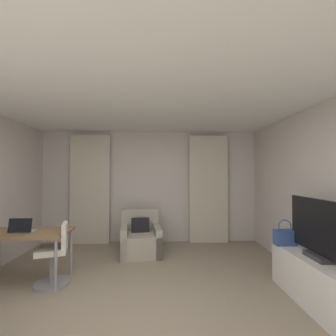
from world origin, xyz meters
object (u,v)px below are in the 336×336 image
tv_console (319,282)px  handbag_primary (285,237)px  desk (25,236)px  armchair (141,239)px  desk_chair (55,257)px  laptop (23,229)px  tv_flatscreen (319,230)px

tv_console → handbag_primary: bearing=102.4°
tv_console → handbag_primary: (-0.12, 0.54, 0.41)m
desk → armchair: bearing=36.7°
desk_chair → handbag_primary: size_ratio=2.39×
desk → handbag_primary: 3.81m
desk → desk_chair: 0.55m
laptop → handbag_primary: bearing=-2.4°
laptop → tv_flatscreen: tv_flatscreen is taller
laptop → handbag_primary: laptop is taller
laptop → handbag_primary: 3.83m
desk_chair → desk: bearing=170.9°
armchair → handbag_primary: 2.64m
tv_flatscreen → laptop: bearing=169.7°
desk_chair → tv_console: 3.53m
desk_chair → laptop: bearing=175.5°
desk_chair → tv_console: size_ratio=0.63×
desk_chair → laptop: 0.63m
tv_console → tv_flatscreen: tv_flatscreen is taller
handbag_primary → laptop: bearing=177.6°
armchair → tv_flatscreen: tv_flatscreen is taller
desk_chair → tv_flatscreen: size_ratio=0.81×
laptop → tv_console: laptop is taller
desk → handbag_primary: (3.81, -0.20, 0.01)m
armchair → desk_chair: desk_chair is taller
tv_flatscreen → handbag_primary: size_ratio=2.94×
desk → tv_console: desk is taller
desk → tv_console: 4.02m
tv_flatscreen → handbag_primary: (-0.12, 0.56, -0.23)m
laptop → armchair: bearing=37.1°
armchair → desk: (-1.60, -1.19, 0.40)m
desk → handbag_primary: handbag_primary is taller
desk → tv_flatscreen: tv_flatscreen is taller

